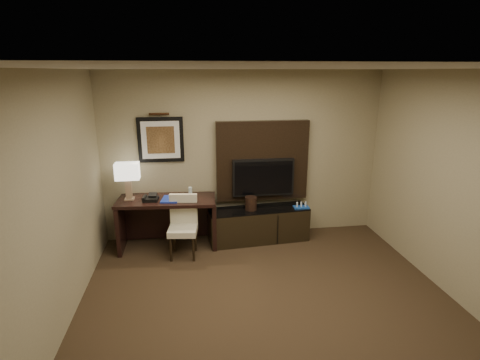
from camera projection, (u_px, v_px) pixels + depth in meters
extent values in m
cube|color=#2F2115|center=(277.00, 327.00, 4.07)|extent=(4.50, 5.00, 0.01)
cube|color=silver|center=(286.00, 68.00, 3.31)|extent=(4.50, 5.00, 0.01)
cube|color=gray|center=(243.00, 156.00, 6.07)|extent=(4.50, 0.01, 2.70)
cube|color=gray|center=(39.00, 223.00, 3.39)|extent=(0.01, 5.00, 2.70)
cube|color=black|center=(168.00, 223.00, 5.83)|extent=(1.53, 0.75, 0.79)
cube|color=black|center=(259.00, 225.00, 6.07)|extent=(1.63, 0.58, 0.55)
cube|color=black|center=(262.00, 161.00, 6.07)|extent=(1.50, 0.12, 1.30)
cube|color=black|center=(263.00, 177.00, 6.05)|extent=(1.00, 0.08, 0.60)
cube|color=black|center=(161.00, 140.00, 5.79)|extent=(0.70, 0.04, 0.70)
cylinder|color=#3F2414|center=(159.00, 114.00, 5.64)|extent=(0.04, 0.04, 0.30)
cube|color=#182EA1|center=(170.00, 199.00, 5.68)|extent=(0.29, 0.37, 0.02)
imported|color=tan|center=(173.00, 192.00, 5.70)|extent=(0.16, 0.05, 0.21)
cylinder|color=silver|center=(190.00, 192.00, 5.76)|extent=(0.06, 0.06, 0.17)
cylinder|color=black|center=(251.00, 203.00, 5.93)|extent=(0.20, 0.20, 0.21)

